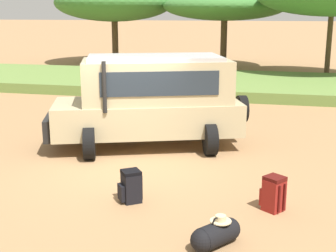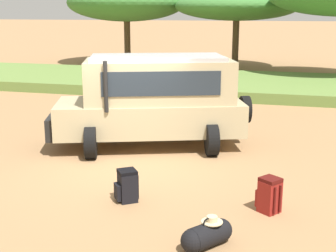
% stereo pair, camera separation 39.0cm
% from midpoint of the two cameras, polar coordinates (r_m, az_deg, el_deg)
% --- Properties ---
extents(ground_plane, '(320.00, 320.00, 0.00)m').
position_cam_midpoint_polar(ground_plane, '(11.25, -5.95, -4.75)').
color(ground_plane, '#9E754C').
extents(grass_bank, '(120.00, 7.00, 0.44)m').
position_cam_midpoint_polar(grass_bank, '(22.42, 3.95, 5.25)').
color(grass_bank, olive).
rests_on(grass_bank, ground_plane).
extents(safari_vehicle, '(5.43, 3.71, 2.44)m').
position_cam_midpoint_polar(safari_vehicle, '(12.44, -2.95, 3.29)').
color(safari_vehicle, tan).
rests_on(safari_vehicle, ground_plane).
extents(backpack_beside_front_wheel, '(0.49, 0.47, 0.66)m').
position_cam_midpoint_polar(backpack_beside_front_wheel, '(8.82, 11.48, -8.11)').
color(backpack_beside_front_wheel, maroon).
rests_on(backpack_beside_front_wheel, ground_plane).
extents(backpack_cluster_center, '(0.51, 0.48, 0.63)m').
position_cam_midpoint_polar(backpack_cluster_center, '(9.07, -5.82, -7.35)').
color(backpack_cluster_center, black).
rests_on(backpack_cluster_center, ground_plane).
extents(duffel_bag_low_black_case, '(0.73, 0.84, 0.48)m').
position_cam_midpoint_polar(duffel_bag_low_black_case, '(7.50, 4.35, -13.02)').
color(duffel_bag_low_black_case, black).
rests_on(duffel_bag_low_black_case, ground_plane).
extents(acacia_tree_far_left, '(7.89, 8.14, 5.31)m').
position_cam_midpoint_polar(acacia_tree_far_left, '(32.67, -6.94, 14.67)').
color(acacia_tree_far_left, brown).
rests_on(acacia_tree_far_left, ground_plane).
extents(acacia_tree_left_mid, '(7.78, 7.39, 4.74)m').
position_cam_midpoint_polar(acacia_tree_left_mid, '(30.45, 6.55, 14.30)').
color(acacia_tree_left_mid, brown).
rests_on(acacia_tree_left_mid, ground_plane).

